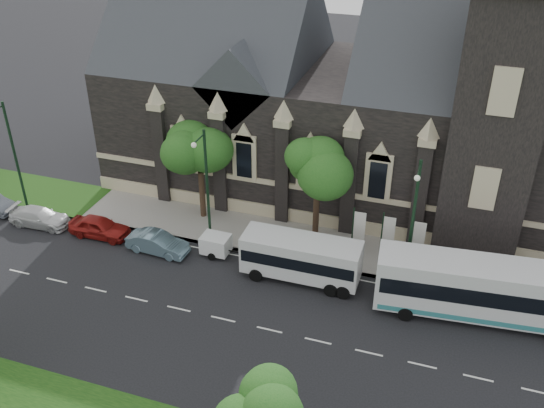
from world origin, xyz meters
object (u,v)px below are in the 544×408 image
at_px(street_lamp_near, 413,218).
at_px(car_far_red, 100,227).
at_px(shuttle_bus, 301,257).
at_px(car_far_white, 40,217).
at_px(banner_flag_left, 357,228).
at_px(tree_walk_left, 203,150).
at_px(tour_coach, 488,290).
at_px(tree_walk_right, 322,167).
at_px(banner_flag_center, 386,234).
at_px(box_trailer, 216,244).
at_px(street_lamp_far, 12,151).
at_px(sedan, 158,243).
at_px(street_lamp_mid, 206,183).
at_px(banner_flag_right, 416,239).

relative_size(street_lamp_near, car_far_red, 1.97).
xyz_separation_m(shuttle_bus, car_far_red, (-15.53, 0.16, -0.96)).
height_order(car_far_red, car_far_white, car_far_red).
bearing_deg(banner_flag_left, street_lamp_near, -27.18).
relative_size(tree_walk_left, tour_coach, 0.57).
distance_m(tree_walk_right, banner_flag_center, 6.36).
distance_m(banner_flag_left, box_trailer, 9.91).
bearing_deg(street_lamp_far, sedan, -8.55).
bearing_deg(banner_flag_left, street_lamp_far, -175.85).
xyz_separation_m(street_lamp_far, tour_coach, (35.04, -1.82, -3.02)).
bearing_deg(box_trailer, banner_flag_center, 15.21).
height_order(tree_walk_left, street_lamp_far, street_lamp_far).
relative_size(tour_coach, car_far_red, 2.94).
distance_m(street_lamp_mid, sedan, 5.71).
xyz_separation_m(banner_flag_left, banner_flag_right, (4.00, 0.00, 0.00)).
distance_m(tree_walk_right, car_far_red, 16.97).
bearing_deg(car_far_red, box_trailer, -87.31).
bearing_deg(box_trailer, street_lamp_near, 5.29).
xyz_separation_m(banner_flag_right, sedan, (-17.42, -3.84, -1.64)).
bearing_deg(shuttle_bus, street_lamp_mid, 167.08).
bearing_deg(car_far_red, sedan, -96.31).
bearing_deg(banner_flag_right, street_lamp_far, -176.40).
bearing_deg(banner_flag_right, banner_flag_left, 180.00).
xyz_separation_m(car_far_red, car_far_white, (-5.16, -0.14, -0.09)).
bearing_deg(street_lamp_near, tree_walk_left, 167.13).
bearing_deg(shuttle_bus, street_lamp_far, 175.49).
bearing_deg(tree_walk_right, box_trailer, -144.42).
distance_m(tree_walk_left, street_lamp_mid, 4.08).
bearing_deg(banner_flag_left, tree_walk_left, 171.98).
distance_m(street_lamp_far, banner_flag_left, 26.50).
bearing_deg(car_far_red, banner_flag_center, -81.51).
height_order(banner_flag_left, banner_flag_center, same).
bearing_deg(banner_flag_right, car_far_white, -172.78).
bearing_deg(tree_walk_right, street_lamp_far, -171.14).
relative_size(street_lamp_near, banner_flag_center, 2.25).
distance_m(street_lamp_near, banner_flag_right, 3.34).
bearing_deg(banner_flag_center, street_lamp_near, -48.07).
bearing_deg(banner_flag_center, box_trailer, -166.18).
bearing_deg(car_far_white, box_trailer, -89.87).
bearing_deg(car_far_white, tree_walk_right, -78.45).
bearing_deg(box_trailer, tree_walk_left, 122.35).
xyz_separation_m(banner_flag_left, sedan, (-13.42, -3.84, -1.64)).
bearing_deg(street_lamp_mid, banner_flag_right, 7.60).
height_order(street_lamp_mid, tour_coach, street_lamp_mid).
relative_size(street_lamp_far, tour_coach, 0.67).
bearing_deg(street_lamp_near, car_far_red, -176.25).
height_order(shuttle_bus, box_trailer, shuttle_bus).
height_order(banner_flag_left, shuttle_bus, banner_flag_left).
bearing_deg(street_lamp_near, box_trailer, -176.10).
distance_m(street_lamp_mid, shuttle_bus, 8.25).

